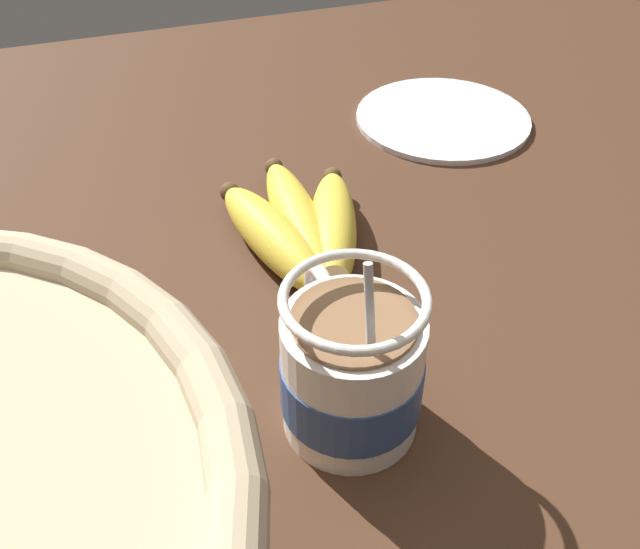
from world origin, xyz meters
TOP-DOWN VIEW (x-y plane):
  - table at (0.00, 0.00)cm, footprint 132.61×132.61cm
  - coffee_mug at (-2.36, 1.14)cm, footprint 12.50×8.62cm
  - banana_bunch at (15.25, -1.39)cm, footprint 20.72×12.89cm
  - small_plate at (31.20, -22.13)cm, footprint 18.26×18.26cm

SIDE VIEW (x-z plane):
  - table at x=0.00cm, z-range 0.00..3.39cm
  - small_plate at x=31.20cm, z-range 3.39..3.99cm
  - banana_bunch at x=15.25cm, z-range 3.08..7.49cm
  - coffee_mug at x=-2.36cm, z-range 0.85..14.85cm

